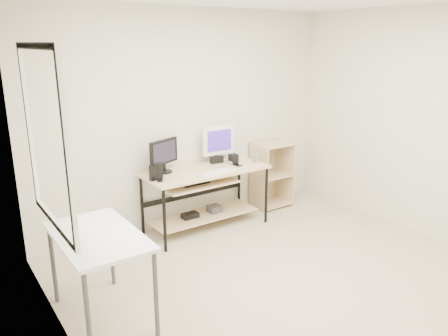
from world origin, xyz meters
TOP-DOWN VIEW (x-y plane):
  - room at (-0.14, 0.04)m, footprint 4.01×4.01m
  - desk at (-0.03, 1.66)m, footprint 1.50×0.65m
  - side_table at (-1.68, 0.60)m, footprint 0.60×1.00m
  - shelf_unit at (1.15, 1.82)m, footprint 0.50×0.40m
  - black_monitor at (-0.46, 1.81)m, footprint 0.41×0.20m
  - white_imac at (0.31, 1.85)m, footprint 0.43×0.14m
  - keyboard at (0.03, 1.46)m, footprint 0.47×0.17m
  - mouse at (0.38, 1.68)m, footprint 0.07×0.10m
  - center_speaker at (0.26, 1.81)m, footprint 0.17×0.09m
  - speaker_left at (-0.61, 1.65)m, footprint 0.11×0.11m
  - speaker_right at (0.43, 1.69)m, footprint 0.10×0.10m
  - audio_controller at (-0.70, 1.61)m, footprint 0.10×0.07m
  - volume_puck at (-0.66, 1.53)m, footprint 0.08×0.08m
  - smartphone at (0.41, 1.58)m, footprint 0.08×0.13m
  - coaster at (0.69, 1.57)m, footprint 0.12×0.12m
  - drinking_glass at (0.69, 1.57)m, footprint 0.09×0.09m

SIDE VIEW (x-z plane):
  - shelf_unit at x=1.15m, z-range 0.00..0.90m
  - desk at x=-0.03m, z-range 0.16..0.91m
  - side_table at x=-1.68m, z-range 0.30..1.05m
  - coaster at x=0.69m, z-range 0.75..0.76m
  - smartphone at x=0.41m, z-range 0.75..0.76m
  - keyboard at x=0.03m, z-range 0.75..0.77m
  - volume_puck at x=-0.66m, z-range 0.75..0.78m
  - mouse at x=0.38m, z-range 0.75..0.78m
  - center_speaker at x=0.26m, z-range 0.75..0.83m
  - speaker_right at x=0.43m, z-range 0.75..0.87m
  - drinking_glass at x=0.69m, z-range 0.76..0.90m
  - audio_controller at x=-0.70m, z-range 0.75..0.92m
  - speaker_left at x=-0.61m, z-range 0.75..0.92m
  - black_monitor at x=-0.46m, z-range 0.78..1.17m
  - white_imac at x=0.31m, z-range 0.79..1.25m
  - room at x=-0.14m, z-range 0.01..2.63m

